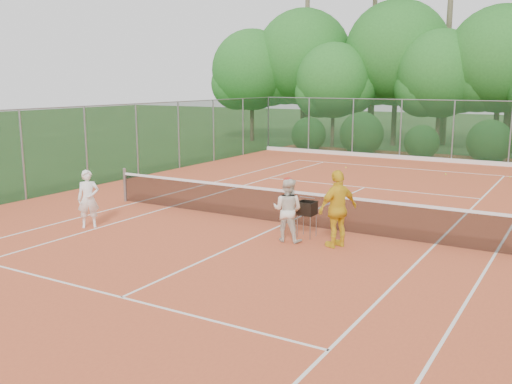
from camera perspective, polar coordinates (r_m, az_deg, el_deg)
ground at (r=15.89m, az=2.88°, el=-3.26°), size 120.00×120.00×0.00m
clay_court at (r=15.89m, az=2.88°, el=-3.22°), size 18.00×36.00×0.02m
tennis_net at (r=15.77m, az=2.90°, el=-1.39°), size 11.97×0.10×1.10m
player_white at (r=15.98m, az=-16.42°, el=-0.66°), size 0.67×0.67×1.57m
player_center_grp at (r=14.01m, az=3.17°, el=-1.77°), size 0.83×0.67×1.61m
player_yellow at (r=13.62m, az=8.18°, el=-1.67°), size 0.91×1.17×1.86m
ball_hopper at (r=14.43m, az=5.13°, el=-1.69°), size 0.40×0.40×0.92m
stray_ball_a at (r=26.30m, az=8.98°, el=2.44°), size 0.07×0.07×0.07m
stray_ball_b at (r=25.38m, az=18.44°, el=1.70°), size 0.07×0.07×0.07m
stray_ball_c at (r=25.60m, az=24.05°, el=1.38°), size 0.07×0.07×0.07m
court_markings at (r=15.88m, az=2.88°, el=-3.18°), size 11.03×23.83×0.01m
fence_back at (r=29.61m, az=16.66°, el=5.92°), size 18.07×0.07×3.00m
fence_left at (r=20.35m, az=-22.31°, el=3.43°), size 0.07×33.07×3.00m
tropical_treeline at (r=34.36m, az=21.57°, el=12.27°), size 32.10×8.49×15.03m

